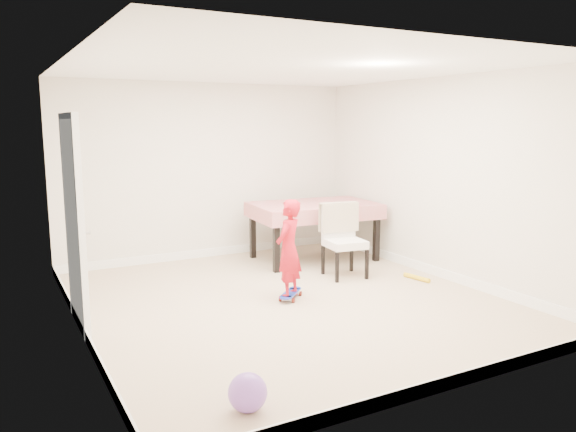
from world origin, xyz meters
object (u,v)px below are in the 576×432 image
child (289,252)px  dining_table (314,231)px  skateboard (291,295)px  dining_chair (345,241)px  balloon (248,393)px

child → dining_table: bearing=-167.4°
skateboard → child: bearing=171.3°
dining_chair → child: 1.24m
skateboard → dining_chair: bearing=-19.2°
dining_table → skateboard: size_ratio=3.55×
dining_table → dining_chair: bearing=-93.1°
child → balloon: child is taller
dining_table → balloon: (-2.73, -3.63, -0.28)m
dining_table → balloon: 4.55m
child → balloon: bearing=17.0°
child → skateboard: bearing=176.9°
dining_chair → balloon: dining_chair is taller
dining_chair → child: size_ratio=0.86×
balloon → skateboard: bearing=54.6°
skateboard → dining_table: bearing=7.5°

